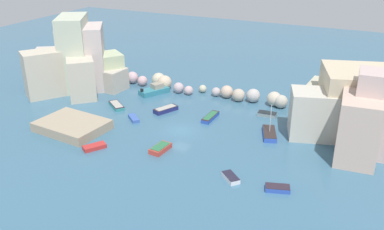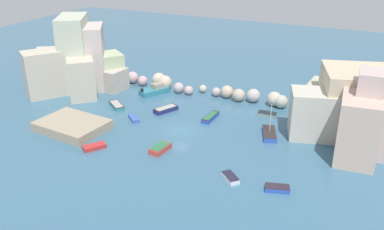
{
  "view_description": "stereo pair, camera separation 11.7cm",
  "coord_description": "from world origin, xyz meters",
  "views": [
    {
      "loc": [
        23.91,
        -45.95,
        25.1
      ],
      "look_at": [
        0.0,
        3.57,
        1.0
      ],
      "focal_mm": 38.72,
      "sensor_mm": 36.0,
      "label": 1
    },
    {
      "loc": [
        24.01,
        -45.9,
        25.1
      ],
      "look_at": [
        0.0,
        3.57,
        1.0
      ],
      "focal_mm": 38.72,
      "sensor_mm": 36.0,
      "label": 2
    }
  ],
  "objects": [
    {
      "name": "moored_boat_1",
      "position": [
        -10.76,
        11.11,
        0.61
      ],
      "size": [
        4.24,
        5.47,
        1.73
      ],
      "rotation": [
        0.0,
        0.0,
        1.09
      ],
      "color": "teal",
      "rests_on": "cove_water"
    },
    {
      "name": "moored_boat_0",
      "position": [
        11.51,
        3.83,
        0.36
      ],
      "size": [
        3.05,
        4.66,
        4.55
      ],
      "rotation": [
        0.0,
        0.0,
        5.06
      ],
      "color": "blue",
      "rests_on": "cove_water"
    },
    {
      "name": "moored_boat_8",
      "position": [
        -7.97,
        0.33,
        0.23
      ],
      "size": [
        2.74,
        2.57,
        0.47
      ],
      "rotation": [
        0.0,
        0.0,
        2.42
      ],
      "color": "#3B5FB5",
      "rests_on": "cove_water"
    },
    {
      "name": "moored_boat_6",
      "position": [
        0.31,
        -6.24,
        0.35
      ],
      "size": [
        1.82,
        3.18,
        0.71
      ],
      "rotation": [
        0.0,
        0.0,
        4.63
      ],
      "color": "#CB3F34",
      "rests_on": "cove_water"
    },
    {
      "name": "cliff_headland_left",
      "position": [
        -24.03,
        7.63,
        4.48
      ],
      "size": [
        17.4,
        18.52,
        12.57
      ],
      "color": "#BDB7A2",
      "rests_on": "ground"
    },
    {
      "name": "moored_boat_4",
      "position": [
        15.95,
        -8.5,
        0.28
      ],
      "size": [
        2.87,
        1.98,
        0.55
      ],
      "rotation": [
        0.0,
        0.0,
        3.45
      ],
      "color": "#2F53B9",
      "rests_on": "cove_water"
    },
    {
      "name": "moored_boat_9",
      "position": [
        -5.25,
        5.12,
        0.35
      ],
      "size": [
        2.89,
        4.1,
        0.67
      ],
      "rotation": [
        0.0,
        0.0,
        1.14
      ],
      "color": "navy",
      "rests_on": "cove_water"
    },
    {
      "name": "stone_dock",
      "position": [
        -13.76,
        -6.29,
        0.65
      ],
      "size": [
        9.77,
        7.53,
        1.31
      ],
      "primitive_type": "cube",
      "rotation": [
        0.0,
        0.0,
        -0.09
      ],
      "color": "tan",
      "rests_on": "ground"
    },
    {
      "name": "moored_boat_2",
      "position": [
        -7.54,
        -9.42,
        0.26
      ],
      "size": [
        2.63,
        3.1,
        0.52
      ],
      "rotation": [
        0.0,
        0.0,
        4.15
      ],
      "color": "red",
      "rests_on": "cove_water"
    },
    {
      "name": "moored_boat_3",
      "position": [
        10.7,
        -8.69,
        0.28
      ],
      "size": [
        2.57,
        2.48,
        0.56
      ],
      "rotation": [
        0.0,
        0.0,
        5.54
      ],
      "color": "white",
      "rests_on": "cove_water"
    },
    {
      "name": "cliff_headland_right",
      "position": [
        23.17,
        9.28,
        3.61
      ],
      "size": [
        23.86,
        22.98,
        10.58
      ],
      "color": "beige",
      "rests_on": "ground"
    },
    {
      "name": "moored_boat_10",
      "position": [
        -13.09,
        3.23,
        0.29
      ],
      "size": [
        3.93,
        3.44,
        0.56
      ],
      "rotation": [
        0.0,
        0.0,
        5.64
      ],
      "color": "teal",
      "rests_on": "cove_water"
    },
    {
      "name": "moored_boat_7",
      "position": [
        9.32,
        10.24,
        0.28
      ],
      "size": [
        2.82,
        1.57,
        0.57
      ],
      "rotation": [
        0.0,
        0.0,
        0.07
      ],
      "color": "gray",
      "rests_on": "cove_water"
    },
    {
      "name": "rock_breakwater",
      "position": [
        -2.58,
        14.27,
        1.07
      ],
      "size": [
        31.96,
        3.58,
        2.5
      ],
      "color": "#CBA9B0",
      "rests_on": "ground"
    },
    {
      "name": "cove_water",
      "position": [
        0.0,
        0.0,
        0.0
      ],
      "size": [
        160.0,
        160.0,
        0.0
      ],
      "primitive_type": "plane",
      "color": "#3C6884",
      "rests_on": "ground"
    },
    {
      "name": "moored_boat_5",
      "position": [
        2.07,
        5.53,
        0.3
      ],
      "size": [
        1.24,
        4.15,
        0.57
      ],
      "rotation": [
        0.0,
        0.0,
        4.7
      ],
      "color": "#294DB1",
      "rests_on": "cove_water"
    }
  ]
}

